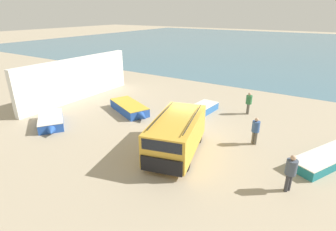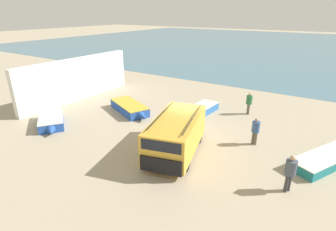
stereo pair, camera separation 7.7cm
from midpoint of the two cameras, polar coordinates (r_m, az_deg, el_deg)
ground_plane at (r=16.87m, az=3.43°, el=-3.56°), size 200.00×200.00×0.00m
sea_water at (r=66.14m, az=26.99°, el=13.34°), size 120.00×80.00×0.01m
harbor_wall at (r=23.99m, az=-18.98°, el=7.54°), size 0.50×11.16×3.55m
parked_van at (r=14.01m, az=1.94°, el=-4.04°), size 3.39×5.45×2.14m
fishing_rowboat_0 at (r=19.87m, az=7.19°, el=1.23°), size 1.64×4.58×0.57m
fishing_rowboat_1 at (r=20.13m, az=-8.11°, el=1.61°), size 4.62×2.98×0.67m
fishing_rowboat_2 at (r=15.86m, az=31.82°, el=-7.79°), size 3.35×5.28×0.53m
fishing_rowboat_3 at (r=19.32m, az=-23.97°, el=-1.12°), size 3.61×2.99×0.62m
fisherman_0 at (r=15.74m, az=18.66°, el=-2.76°), size 0.43×0.43×1.65m
fisherman_1 at (r=20.29m, az=17.36°, el=2.94°), size 0.44×0.44×1.66m
fisherman_2 at (r=12.29m, az=25.26°, el=-10.74°), size 0.46×0.46×1.74m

